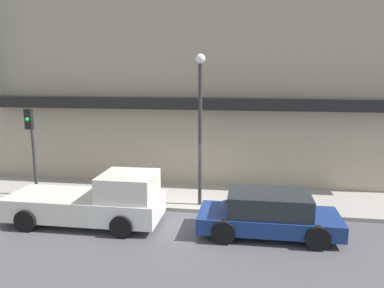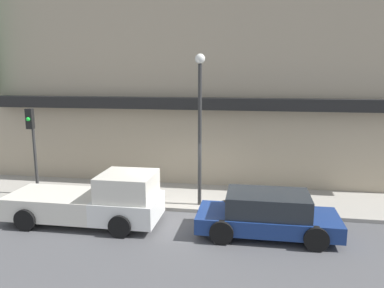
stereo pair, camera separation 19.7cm
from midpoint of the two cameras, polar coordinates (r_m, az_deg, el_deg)
ground_plane at (r=14.09m, az=-1.53°, el=-10.30°), size 80.00×80.00×0.00m
sidewalk at (r=15.54m, az=-0.41°, el=-8.00°), size 36.00×3.19×0.14m
building at (r=17.79m, az=1.27°, el=13.29°), size 19.80×3.80×11.75m
pickup_truck at (r=13.23m, az=-14.19°, el=-8.41°), size 5.20×2.13×1.80m
parked_car at (r=12.24m, az=11.87°, el=-10.43°), size 4.40×2.04×1.37m
fire_hydrant at (r=14.27m, az=13.94°, el=-8.49°), size 0.22×0.22×0.60m
street_lamp at (r=13.68m, az=1.62°, el=4.76°), size 0.36×0.36×5.61m
traffic_light at (r=16.26m, az=-22.83°, el=1.13°), size 0.28×0.42×3.55m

